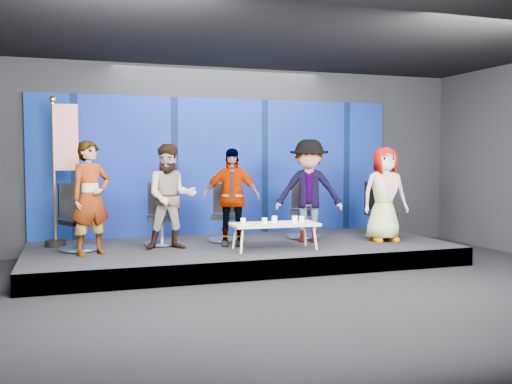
# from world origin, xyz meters

# --- Properties ---
(ground) EXTENTS (10.00, 10.00, 0.00)m
(ground) POSITION_xyz_m (0.00, 0.00, 0.00)
(ground) COLOR black
(ground) RESTS_ON ground
(room_walls) EXTENTS (10.02, 8.02, 3.51)m
(room_walls) POSITION_xyz_m (0.00, 0.00, 2.43)
(room_walls) COLOR black
(room_walls) RESTS_ON ground
(riser) EXTENTS (7.00, 3.00, 0.30)m
(riser) POSITION_xyz_m (0.00, 2.50, 0.15)
(riser) COLOR black
(riser) RESTS_ON ground
(backdrop) EXTENTS (7.00, 0.08, 2.60)m
(backdrop) POSITION_xyz_m (0.00, 3.95, 1.60)
(backdrop) COLOR #071C55
(backdrop) RESTS_ON riser
(chair_a) EXTENTS (0.81, 0.81, 1.07)m
(chair_a) POSITION_xyz_m (-2.66, 2.70, 0.65)
(chair_a) COLOR silver
(chair_a) RESTS_ON riser
(panelist_a) EXTENTS (0.75, 0.65, 1.73)m
(panelist_a) POSITION_xyz_m (-2.47, 2.23, 1.16)
(panelist_a) COLOR black
(panelist_a) RESTS_ON riser
(chair_b) EXTENTS (0.64, 0.64, 1.05)m
(chair_b) POSITION_xyz_m (-1.31, 2.89, 0.64)
(chair_b) COLOR silver
(chair_b) RESTS_ON riser
(panelist_b) EXTENTS (0.88, 0.72, 1.69)m
(panelist_b) POSITION_xyz_m (-1.23, 2.39, 1.15)
(panelist_b) COLOR black
(panelist_b) RESTS_ON riser
(chair_c) EXTENTS (0.71, 0.71, 1.01)m
(chair_c) POSITION_xyz_m (-0.19, 2.94, 0.63)
(chair_c) COLOR silver
(chair_c) RESTS_ON riser
(panelist_c) EXTENTS (1.03, 0.66, 1.63)m
(panelist_c) POSITION_xyz_m (-0.21, 2.44, 1.11)
(panelist_c) COLOR black
(panelist_c) RESTS_ON riser
(chair_d) EXTENTS (0.82, 0.82, 1.10)m
(chair_d) POSITION_xyz_m (1.29, 2.90, 0.66)
(chair_d) COLOR silver
(chair_d) RESTS_ON riser
(panelist_d) EXTENTS (1.32, 1.08, 1.79)m
(panelist_d) POSITION_xyz_m (1.19, 2.41, 1.19)
(panelist_d) COLOR black
(panelist_d) RESTS_ON riser
(chair_e) EXTENTS (0.63, 0.63, 1.03)m
(chair_e) POSITION_xyz_m (2.65, 2.54, 0.64)
(chair_e) COLOR silver
(chair_e) RESTS_ON riser
(panelist_e) EXTENTS (0.86, 0.60, 1.66)m
(panelist_e) POSITION_xyz_m (2.48, 2.07, 1.13)
(panelist_e) COLOR black
(panelist_e) RESTS_ON riser
(coffee_table) EXTENTS (1.40, 0.64, 0.43)m
(coffee_table) POSITION_xyz_m (0.34, 1.84, 0.69)
(coffee_table) COLOR tan
(coffee_table) RESTS_ON riser
(mug_a) EXTENTS (0.08, 0.08, 0.09)m
(mug_a) POSITION_xyz_m (-0.18, 1.86, 0.77)
(mug_a) COLOR white
(mug_a) RESTS_ON coffee_table
(mug_b) EXTENTS (0.08, 0.08, 0.10)m
(mug_b) POSITION_xyz_m (0.15, 1.78, 0.77)
(mug_b) COLOR white
(mug_b) RESTS_ON coffee_table
(mug_c) EXTENTS (0.09, 0.09, 0.10)m
(mug_c) POSITION_xyz_m (0.38, 1.93, 0.78)
(mug_c) COLOR white
(mug_c) RESTS_ON coffee_table
(mug_d) EXTENTS (0.09, 0.09, 0.11)m
(mug_d) POSITION_xyz_m (0.67, 1.80, 0.78)
(mug_d) COLOR white
(mug_d) RESTS_ON coffee_table
(mug_e) EXTENTS (0.08, 0.08, 0.10)m
(mug_e) POSITION_xyz_m (0.81, 1.83, 0.77)
(mug_e) COLOR white
(mug_e) RESTS_ON coffee_table
(flag_stand) EXTENTS (0.56, 0.33, 2.48)m
(flag_stand) POSITION_xyz_m (-2.89, 3.21, 1.61)
(flag_stand) COLOR black
(flag_stand) RESTS_ON riser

